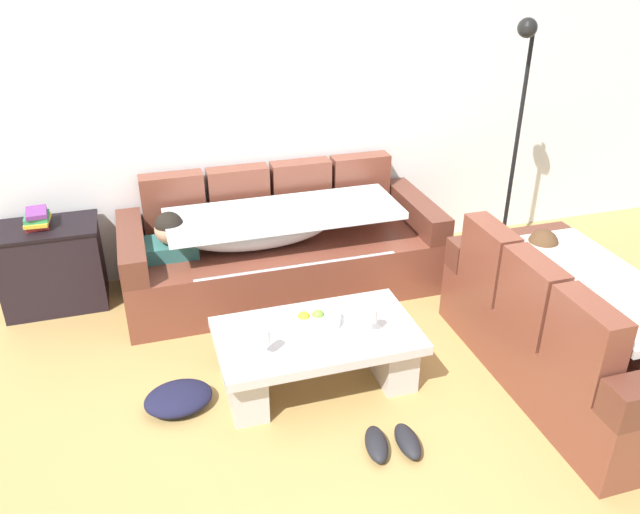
# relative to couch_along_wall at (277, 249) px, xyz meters

# --- Properties ---
(ground_plane) EXTENTS (14.00, 14.00, 0.00)m
(ground_plane) POSITION_rel_couch_along_wall_xyz_m (0.28, -1.62, -0.33)
(ground_plane) COLOR #A8864B
(back_wall) EXTENTS (9.00, 0.10, 2.70)m
(back_wall) POSITION_rel_couch_along_wall_xyz_m (0.28, 0.53, 1.02)
(back_wall) COLOR silver
(back_wall) RESTS_ON ground_plane
(couch_along_wall) EXTENTS (2.36, 0.92, 0.88)m
(couch_along_wall) POSITION_rel_couch_along_wall_xyz_m (0.00, 0.00, 0.00)
(couch_along_wall) COLOR brown
(couch_along_wall) RESTS_ON ground_plane
(couch_near_window) EXTENTS (0.92, 1.78, 0.88)m
(couch_near_window) POSITION_rel_couch_along_wall_xyz_m (1.47, -1.60, 0.00)
(couch_near_window) COLOR brown
(couch_near_window) RESTS_ON ground_plane
(coffee_table) EXTENTS (1.20, 0.68, 0.38)m
(coffee_table) POSITION_rel_couch_along_wall_xyz_m (-0.05, -1.21, -0.09)
(coffee_table) COLOR beige
(coffee_table) RESTS_ON ground_plane
(fruit_bowl) EXTENTS (0.28, 0.28, 0.10)m
(fruit_bowl) POSITION_rel_couch_along_wall_xyz_m (-0.03, -1.14, 0.09)
(fruit_bowl) COLOR silver
(fruit_bowl) RESTS_ON coffee_table
(wine_glass_near_left) EXTENTS (0.07, 0.07, 0.17)m
(wine_glass_near_left) POSITION_rel_couch_along_wall_xyz_m (-0.39, -1.35, 0.17)
(wine_glass_near_left) COLOR silver
(wine_glass_near_left) RESTS_ON coffee_table
(wine_glass_near_right) EXTENTS (0.07, 0.07, 0.17)m
(wine_glass_near_right) POSITION_rel_couch_along_wall_xyz_m (0.26, -1.32, 0.17)
(wine_glass_near_right) COLOR silver
(wine_glass_near_right) RESTS_ON coffee_table
(open_magazine) EXTENTS (0.31, 0.26, 0.01)m
(open_magazine) POSITION_rel_couch_along_wall_xyz_m (0.17, -1.23, 0.05)
(open_magazine) COLOR white
(open_magazine) RESTS_ON coffee_table
(side_cabinet) EXTENTS (0.72, 0.44, 0.64)m
(side_cabinet) POSITION_rel_couch_along_wall_xyz_m (-1.63, 0.23, -0.01)
(side_cabinet) COLOR black
(side_cabinet) RESTS_ON ground_plane
(book_stack_on_cabinet) EXTENTS (0.18, 0.23, 0.12)m
(book_stack_on_cabinet) POSITION_rel_couch_along_wall_xyz_m (-1.66, 0.23, 0.37)
(book_stack_on_cabinet) COLOR red
(book_stack_on_cabinet) RESTS_ON side_cabinet
(floor_lamp) EXTENTS (0.33, 0.31, 1.95)m
(floor_lamp) POSITION_rel_couch_along_wall_xyz_m (1.88, -0.10, 0.79)
(floor_lamp) COLOR black
(floor_lamp) RESTS_ON ground_plane
(pair_of_shoes) EXTENTS (0.32, 0.31, 0.09)m
(pair_of_shoes) POSITION_rel_couch_along_wall_xyz_m (0.18, -1.88, -0.29)
(pair_of_shoes) COLOR black
(pair_of_shoes) RESTS_ON ground_plane
(crumpled_garment) EXTENTS (0.44, 0.37, 0.12)m
(crumpled_garment) POSITION_rel_couch_along_wall_xyz_m (-0.89, -1.19, -0.27)
(crumpled_garment) COLOR #191933
(crumpled_garment) RESTS_ON ground_plane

